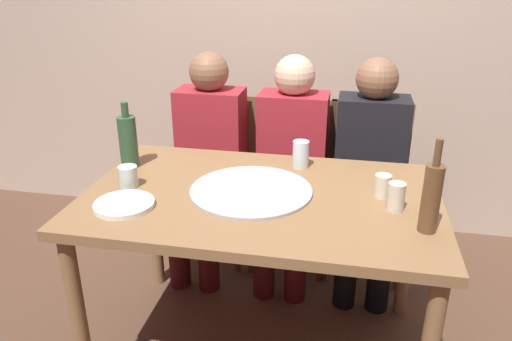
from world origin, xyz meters
name	(u,v)px	position (x,y,z in m)	size (l,w,h in m)	color
back_wall	(302,17)	(0.00, 1.29, 1.30)	(6.00, 0.10, 2.60)	#BCA893
dining_table	(261,214)	(0.00, 0.00, 0.67)	(1.38, 0.87, 0.76)	olive
pizza_tray	(251,190)	(-0.04, 0.01, 0.77)	(0.48, 0.48, 0.01)	#ADADB2
wine_bottle	(431,197)	(0.60, -0.17, 0.89)	(0.06, 0.06, 0.33)	brown
beer_bottle	(128,141)	(-0.62, 0.17, 0.88)	(0.08, 0.08, 0.29)	#2D5133
tumbler_near	(301,154)	(0.12, 0.30, 0.82)	(0.07, 0.07, 0.12)	silver
tumbler_far	(128,176)	(-0.54, -0.04, 0.80)	(0.08, 0.08, 0.09)	#B7C6BC
wine_glass	(383,186)	(0.46, 0.07, 0.80)	(0.06, 0.06, 0.09)	beige
short_glass	(396,197)	(0.50, -0.04, 0.81)	(0.06, 0.06, 0.10)	beige
plate_stack	(124,204)	(-0.48, -0.21, 0.77)	(0.22, 0.22, 0.02)	white
chair_left	(215,165)	(-0.43, 0.83, 0.51)	(0.44, 0.44, 0.90)	brown
chair_middle	(293,171)	(0.03, 0.83, 0.51)	(0.44, 0.44, 0.90)	brown
chair_right	(367,176)	(0.44, 0.83, 0.51)	(0.44, 0.44, 0.90)	brown
guest_in_sweater	(207,153)	(-0.43, 0.68, 0.64)	(0.36, 0.56, 1.17)	maroon
guest_in_beanie	(290,159)	(0.03, 0.68, 0.64)	(0.36, 0.56, 1.17)	maroon
guest_by_wall	(370,165)	(0.44, 0.68, 0.64)	(0.36, 0.56, 1.17)	black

